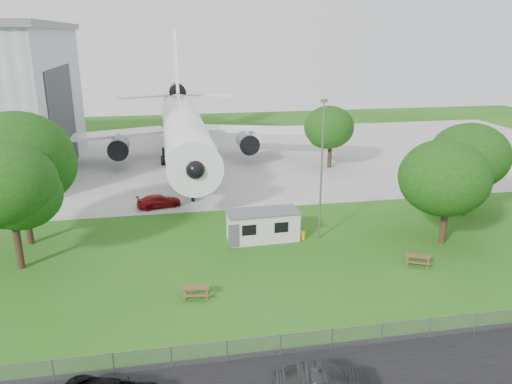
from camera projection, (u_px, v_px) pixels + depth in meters
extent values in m
plane|color=#387321|center=(237.00, 278.00, 36.60)|extent=(160.00, 160.00, 0.00)
cube|color=#B7B7B2|center=(198.00, 158.00, 72.19)|extent=(120.00, 46.00, 0.03)
cube|color=#2D3033|center=(64.00, 121.00, 62.47)|extent=(0.16, 16.00, 12.96)
cylinder|color=white|center=(184.00, 128.00, 66.55)|extent=(5.40, 34.00, 5.40)
cone|color=white|center=(193.00, 163.00, 48.75)|extent=(5.40, 5.50, 5.40)
cone|color=white|center=(177.00, 102.00, 85.97)|extent=(4.86, 9.00, 4.86)
cube|color=white|center=(90.00, 136.00, 67.69)|extent=(21.36, 10.77, 0.36)
cube|color=white|center=(270.00, 130.00, 72.12)|extent=(21.36, 10.77, 0.36)
cube|color=white|center=(176.00, 68.00, 84.24)|extent=(0.46, 9.96, 12.17)
cylinder|color=#515459|center=(119.00, 147.00, 65.21)|extent=(2.50, 4.20, 2.50)
cylinder|color=#515459|center=(247.00, 142.00, 68.22)|extent=(2.50, 4.20, 2.50)
cylinder|color=#515459|center=(177.00, 91.00, 84.43)|extent=(2.60, 4.50, 2.60)
cylinder|color=black|center=(193.00, 190.00, 53.21)|extent=(0.36, 0.36, 2.40)
cylinder|color=black|center=(164.00, 156.00, 68.17)|extent=(0.44, 0.44, 2.40)
cylinder|color=black|center=(205.00, 154.00, 69.16)|extent=(0.44, 0.44, 2.40)
cube|color=silver|center=(263.00, 226.00, 43.19)|extent=(6.10, 2.74, 2.50)
cube|color=#59595B|center=(263.00, 212.00, 42.79)|extent=(6.30, 2.95, 0.12)
cylinder|color=gold|center=(302.00, 235.00, 43.50)|extent=(0.50, 0.50, 0.70)
cube|color=gray|center=(263.00, 357.00, 27.71)|extent=(58.00, 0.04, 1.30)
cylinder|color=slate|center=(321.00, 172.00, 42.05)|extent=(0.16, 0.16, 12.00)
cylinder|color=#382619|center=(28.00, 221.00, 42.13)|extent=(0.56, 0.56, 4.07)
sphere|color=#255616|center=(19.00, 164.00, 40.63)|extent=(9.17, 9.17, 9.17)
cylinder|color=#382619|center=(18.00, 246.00, 37.71)|extent=(0.56, 0.56, 3.63)
sphere|color=#255616|center=(10.00, 190.00, 36.37)|extent=(7.01, 7.01, 7.01)
cylinder|color=#382619|center=(443.00, 225.00, 42.52)|extent=(0.56, 0.56, 3.09)
sphere|color=#255616|center=(449.00, 183.00, 41.38)|extent=(7.88, 7.88, 7.88)
cylinder|color=#382619|center=(465.00, 198.00, 49.05)|extent=(0.56, 0.56, 3.49)
sphere|color=#255616|center=(471.00, 156.00, 47.76)|extent=(7.95, 7.95, 7.95)
cylinder|color=#382619|center=(330.00, 157.00, 66.64)|extent=(0.56, 0.56, 2.95)
sphere|color=#255616|center=(331.00, 130.00, 65.55)|extent=(6.59, 6.59, 6.59)
imported|color=#BABCC2|center=(436.00, 201.00, 51.64)|extent=(1.78, 4.06, 1.30)
imported|color=maroon|center=(159.00, 201.00, 51.44)|extent=(4.79, 2.78, 1.31)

